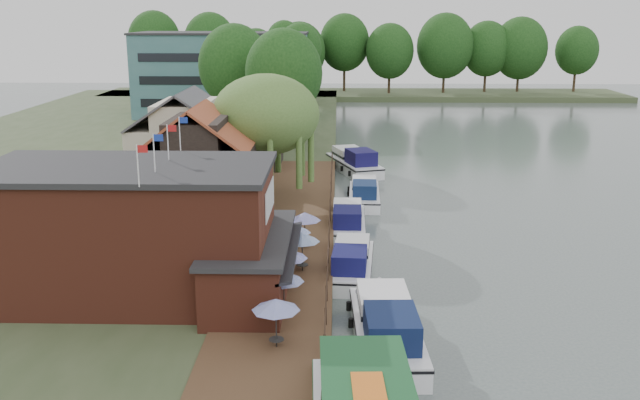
{
  "coord_description": "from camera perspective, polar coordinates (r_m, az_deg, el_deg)",
  "views": [
    {
      "loc": [
        -4.77,
        -37.52,
        16.08
      ],
      "look_at": [
        -6.0,
        12.0,
        3.0
      ],
      "focal_mm": 40.0,
      "sensor_mm": 36.0,
      "label": 1
    }
  ],
  "objects": [
    {
      "name": "umbrella_4",
      "position": [
        44.14,
        -2.09,
        -3.42
      ],
      "size": [
        2.12,
        2.12,
        2.38
      ],
      "primitive_type": null,
      "color": "#1B3B97",
      "rests_on": "quay_deck"
    },
    {
      "name": "umbrella_3",
      "position": [
        42.49,
        -1.43,
        -4.16
      ],
      "size": [
        2.11,
        2.11,
        2.38
      ],
      "primitive_type": null,
      "color": "navy",
      "rests_on": "quay_deck"
    },
    {
      "name": "cottage_c",
      "position": [
        71.94,
        -6.0,
        6.05
      ],
      "size": [
        7.6,
        7.6,
        8.5
      ],
      "primitive_type": null,
      "color": "black",
      "rests_on": "land_bank"
    },
    {
      "name": "umbrella_1",
      "position": [
        36.45,
        -2.9,
        -7.46
      ],
      "size": [
        2.1,
        2.1,
        2.38
      ],
      "primitive_type": null,
      "color": "navy",
      "rests_on": "quay_deck"
    },
    {
      "name": "bank_tree_4",
      "position": [
        122.07,
        -1.83,
        10.72
      ],
      "size": [
        6.83,
        6.83,
        12.85
      ],
      "primitive_type": null,
      "color": "#143811",
      "rests_on": "land_bank"
    },
    {
      "name": "umbrella_5",
      "position": [
        46.7,
        -1.22,
        -2.39
      ],
      "size": [
        2.12,
        2.12,
        2.38
      ],
      "primitive_type": null,
      "color": "navy",
      "rests_on": "quay_deck"
    },
    {
      "name": "swan",
      "position": [
        31.65,
        1.94,
        -15.29
      ],
      "size": [
        0.44,
        0.44,
        0.44
      ],
      "primitive_type": "sphere",
      "color": "white",
      "rests_on": "ground"
    },
    {
      "name": "cruiser_4",
      "position": [
        74.13,
        2.74,
        3.29
      ],
      "size": [
        6.77,
        11.29,
        2.64
      ],
      "primitive_type": null,
      "rotation": [
        0.0,
        0.0,
        0.33
      ],
      "color": "white",
      "rests_on": "ground"
    },
    {
      "name": "willow",
      "position": [
        57.66,
        -4.32,
        4.9
      ],
      "size": [
        8.6,
        8.6,
        10.43
      ],
      "primitive_type": null,
      "color": "#476B2D",
      "rests_on": "land_bank"
    },
    {
      "name": "cruiser_2",
      "position": [
        53.72,
        2.2,
        -1.39
      ],
      "size": [
        3.16,
        9.39,
        2.24
      ],
      "primitive_type": null,
      "rotation": [
        0.0,
        0.0,
        -0.02
      ],
      "color": "silver",
      "rests_on": "ground"
    },
    {
      "name": "quay_rail",
      "position": [
        50.18,
        0.76,
        -2.1
      ],
      "size": [
        0.2,
        49.0,
        1.0
      ],
      "primitive_type": null,
      "color": "black",
      "rests_on": "land_bank"
    },
    {
      "name": "cottage_b",
      "position": [
        63.85,
        -10.6,
        4.77
      ],
      "size": [
        9.6,
        8.6,
        8.5
      ],
      "primitive_type": null,
      "color": "beige",
      "rests_on": "land_bank"
    },
    {
      "name": "cruiser_0",
      "position": [
        35.77,
        5.35,
        -9.64
      ],
      "size": [
        3.91,
        10.92,
        2.65
      ],
      "primitive_type": null,
      "rotation": [
        0.0,
        0.0,
        0.04
      ],
      "color": "white",
      "rests_on": "ground"
    },
    {
      "name": "quay_deck",
      "position": [
        49.94,
        -2.35,
        -2.74
      ],
      "size": [
        6.0,
        50.0,
        0.1
      ],
      "primitive_type": "cube",
      "color": "#47301E",
      "rests_on": "land_bank"
    },
    {
      "name": "bank_tree_0",
      "position": [
        81.09,
        -2.91,
        8.87
      ],
      "size": [
        8.69,
        8.69,
        13.47
      ],
      "primitive_type": null,
      "color": "#143811",
      "rests_on": "land_bank"
    },
    {
      "name": "cruiser_3",
      "position": [
        61.96,
        3.57,
        0.77
      ],
      "size": [
        3.24,
        9.28,
        2.2
      ],
      "primitive_type": null,
      "rotation": [
        0.0,
        0.0,
        -0.03
      ],
      "color": "white",
      "rests_on": "ground"
    },
    {
      "name": "hotel_block",
      "position": [
        109.25,
        -7.78,
        9.97
      ],
      "size": [
        25.4,
        12.4,
        12.3
      ],
      "primitive_type": null,
      "color": "#38666B",
      "rests_on": "land_bank"
    },
    {
      "name": "ground",
      "position": [
        41.1,
        8.06,
        -8.4
      ],
      "size": [
        260.0,
        260.0,
        0.0
      ],
      "primitive_type": "plane",
      "color": "#495451",
      "rests_on": "ground"
    },
    {
      "name": "bank_tree_5",
      "position": [
        132.51,
        -2.87,
        11.22
      ],
      "size": [
        6.63,
        6.63,
        13.75
      ],
      "primitive_type": null,
      "color": "#143811",
      "rests_on": "land_bank"
    },
    {
      "name": "cruiser_1",
      "position": [
        44.91,
        2.5,
        -4.69
      ],
      "size": [
        3.67,
        9.48,
        2.23
      ],
      "primitive_type": null,
      "rotation": [
        0.0,
        0.0,
        -0.07
      ],
      "color": "white",
      "rests_on": "ground"
    },
    {
      "name": "bank_tree_1",
      "position": [
        89.6,
        -6.82,
        9.47
      ],
      "size": [
        8.85,
        8.85,
        13.85
      ],
      "primitive_type": null,
      "color": "#143811",
      "rests_on": "land_bank"
    },
    {
      "name": "umbrella_2",
      "position": [
        39.72,
        -2.67,
        -5.54
      ],
      "size": [
        2.35,
        2.35,
        2.38
      ],
      "primitive_type": null,
      "color": "#1C1E9A",
      "rests_on": "quay_deck"
    },
    {
      "name": "bank_tree_3",
      "position": [
        114.78,
        -1.63,
        10.64
      ],
      "size": [
        6.95,
        6.95,
        13.56
      ],
      "primitive_type": null,
      "color": "#143811",
      "rests_on": "land_bank"
    },
    {
      "name": "cottage_a",
      "position": [
        53.63,
        -9.62,
        2.93
      ],
      "size": [
        8.6,
        7.6,
        8.5
      ],
      "primitive_type": null,
      "color": "black",
      "rests_on": "land_bank"
    },
    {
      "name": "pub",
      "position": [
        39.36,
        -12.21,
        -2.44
      ],
      "size": [
        20.0,
        11.0,
        7.3
      ],
      "primitive_type": null,
      "color": "maroon",
      "rests_on": "land_bank"
    },
    {
      "name": "bank_tree_2",
      "position": [
        94.65,
        -5.31,
        9.06
      ],
      "size": [
        7.97,
        7.97,
        11.44
      ],
      "primitive_type": null,
      "color": "#143811",
      "rests_on": "land_bank"
    },
    {
      "name": "umbrella_0",
      "position": [
        33.19,
        -3.53,
        -9.79
      ],
      "size": [
        2.24,
        2.24,
        2.38
      ],
      "primitive_type": null,
      "color": "navy",
      "rests_on": "quay_deck"
    },
    {
      "name": "land_bank",
      "position": [
        78.34,
        -17.41,
        2.64
      ],
      "size": [
        50.0,
        140.0,
        1.0
      ],
      "primitive_type": "cube",
      "color": "#384728",
      "rests_on": "ground"
    }
  ]
}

